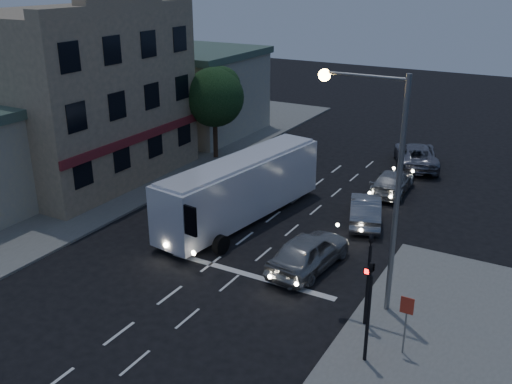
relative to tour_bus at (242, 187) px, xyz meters
The scene contains 15 objects.
ground 7.27m from the tour_bus, 79.46° to the right, with size 120.00×120.00×0.00m, color black.
sidewalk_far 11.89m from the tour_bus, behind, with size 12.00×50.00×0.12m, color slate.
road_markings 4.79m from the tour_bus, 54.56° to the right, with size 8.00×30.55×0.01m.
tour_bus is the anchor object (origin of this frame).
car_suv 6.19m from the tour_bus, 30.76° to the right, with size 1.96×4.86×1.66m, color #9E9E9E.
car_sedan_a 6.51m from the tour_bus, 25.85° to the left, with size 1.53×4.38×1.44m, color gray.
car_sedan_b 9.68m from the tour_bus, 53.39° to the left, with size 1.86×4.58×1.33m, color #A9A9A9.
car_sedan_c 14.41m from the tour_bus, 66.82° to the left, with size 2.63×5.70×1.58m, color gray.
traffic_signal_main 10.82m from the tour_bus, 34.66° to the right, with size 0.25×0.35×4.10m.
traffic_signal_side 12.58m from the tour_bus, 40.27° to the right, with size 0.18×0.15×4.10m.
regulatory_sign 12.78m from the tour_bus, 34.07° to the right, with size 0.45×0.12×2.20m.
streetlight 10.59m from the tour_bus, 28.69° to the right, with size 3.32×0.44×9.00m.
main_building 13.15m from the tour_bus, behind, with size 10.12×12.00×11.00m.
low_building_north 17.96m from the tour_bus, 133.04° to the left, with size 9.40×9.40×6.50m.
street_tree 10.99m from the tour_bus, 130.50° to the left, with size 4.00×4.00×6.20m.
Camera 1 is at (12.84, -16.70, 12.30)m, focal length 40.00 mm.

